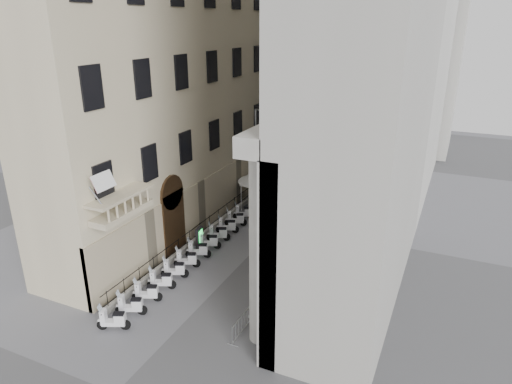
% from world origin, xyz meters
% --- Properties ---
extents(far_building, '(22.00, 10.00, 30.00)m').
position_xyz_m(far_building, '(0.00, 48.00, 15.00)').
color(far_building, beige).
rests_on(far_building, ground).
extents(iron_fence, '(0.30, 28.00, 1.40)m').
position_xyz_m(iron_fence, '(-4.30, 18.00, 0.00)').
color(iron_fence, black).
rests_on(iron_fence, ground).
extents(blue_awning, '(1.60, 3.00, 3.00)m').
position_xyz_m(blue_awning, '(4.15, 26.00, 0.00)').
color(blue_awning, navy).
rests_on(blue_awning, ground).
extents(flag, '(1.00, 1.40, 8.20)m').
position_xyz_m(flag, '(-4.00, 5.00, 0.00)').
color(flag, '#9E0C11').
rests_on(flag, ground).
extents(scooter_0, '(1.51, 1.08, 1.50)m').
position_xyz_m(scooter_0, '(-2.98, 3.44, 0.00)').
color(scooter_0, white).
rests_on(scooter_0, ground).
extents(scooter_1, '(1.51, 1.08, 1.50)m').
position_xyz_m(scooter_1, '(-2.98, 4.85, 0.00)').
color(scooter_1, white).
rests_on(scooter_1, ground).
extents(scooter_2, '(1.51, 1.08, 1.50)m').
position_xyz_m(scooter_2, '(-2.98, 6.25, 0.00)').
color(scooter_2, white).
rests_on(scooter_2, ground).
extents(scooter_3, '(1.51, 1.08, 1.50)m').
position_xyz_m(scooter_3, '(-2.98, 7.66, 0.00)').
color(scooter_3, white).
rests_on(scooter_3, ground).
extents(scooter_4, '(1.51, 1.08, 1.50)m').
position_xyz_m(scooter_4, '(-2.98, 9.07, 0.00)').
color(scooter_4, white).
rests_on(scooter_4, ground).
extents(scooter_5, '(1.51, 1.08, 1.50)m').
position_xyz_m(scooter_5, '(-2.98, 10.48, 0.00)').
color(scooter_5, white).
rests_on(scooter_5, ground).
extents(scooter_6, '(1.51, 1.08, 1.50)m').
position_xyz_m(scooter_6, '(-2.98, 11.89, 0.00)').
color(scooter_6, white).
rests_on(scooter_6, ground).
extents(scooter_7, '(1.51, 1.08, 1.50)m').
position_xyz_m(scooter_7, '(-2.98, 13.30, 0.00)').
color(scooter_7, white).
rests_on(scooter_7, ground).
extents(scooter_8, '(1.51, 1.08, 1.50)m').
position_xyz_m(scooter_8, '(-2.98, 14.71, 0.00)').
color(scooter_8, white).
rests_on(scooter_8, ground).
extents(scooter_9, '(1.51, 1.08, 1.50)m').
position_xyz_m(scooter_9, '(-2.98, 16.12, 0.00)').
color(scooter_9, white).
rests_on(scooter_9, ground).
extents(scooter_10, '(1.51, 1.08, 1.50)m').
position_xyz_m(scooter_10, '(-2.98, 17.53, 0.00)').
color(scooter_10, white).
rests_on(scooter_10, ground).
extents(scooter_11, '(1.51, 1.08, 1.50)m').
position_xyz_m(scooter_11, '(-2.98, 18.94, 0.00)').
color(scooter_11, white).
rests_on(scooter_11, ground).
extents(barrier_0, '(0.60, 2.40, 1.10)m').
position_xyz_m(barrier_0, '(3.21, 6.03, 0.00)').
color(barrier_0, '#A6A9AD').
rests_on(barrier_0, ground).
extents(barrier_1, '(0.60, 2.40, 1.10)m').
position_xyz_m(barrier_1, '(3.21, 8.53, 0.00)').
color(barrier_1, '#A6A9AD').
rests_on(barrier_1, ground).
extents(barrier_2, '(0.60, 2.40, 1.10)m').
position_xyz_m(barrier_2, '(3.21, 11.03, 0.00)').
color(barrier_2, '#A6A9AD').
rests_on(barrier_2, ground).
extents(barrier_3, '(0.60, 2.40, 1.10)m').
position_xyz_m(barrier_3, '(3.21, 13.53, 0.00)').
color(barrier_3, '#A6A9AD').
rests_on(barrier_3, ground).
extents(barrier_4, '(0.60, 2.40, 1.10)m').
position_xyz_m(barrier_4, '(3.21, 16.03, 0.00)').
color(barrier_4, '#A6A9AD').
rests_on(barrier_4, ground).
extents(barrier_5, '(0.60, 2.40, 1.10)m').
position_xyz_m(barrier_5, '(3.21, 18.53, 0.00)').
color(barrier_5, '#A6A9AD').
rests_on(barrier_5, ground).
extents(barrier_6, '(0.60, 2.40, 1.10)m').
position_xyz_m(barrier_6, '(3.21, 21.03, 0.00)').
color(barrier_6, '#A6A9AD').
rests_on(barrier_6, ground).
extents(security_tent, '(4.04, 4.04, 3.28)m').
position_xyz_m(security_tent, '(-2.55, 21.89, 2.74)').
color(security_tent, white).
rests_on(security_tent, ground).
extents(street_lamp, '(2.48, 1.16, 8.07)m').
position_xyz_m(street_lamp, '(-3.91, 23.79, 4.80)').
color(street_lamp, '#92949A').
rests_on(street_lamp, ground).
extents(info_kiosk, '(0.34, 0.79, 1.63)m').
position_xyz_m(info_kiosk, '(-3.59, 13.03, 0.82)').
color(info_kiosk, black).
rests_on(info_kiosk, ground).
extents(pedestrian_a, '(0.87, 0.74, 2.04)m').
position_xyz_m(pedestrian_a, '(1.04, 24.09, 1.02)').
color(pedestrian_a, black).
rests_on(pedestrian_a, ground).
extents(pedestrian_b, '(1.01, 0.89, 1.74)m').
position_xyz_m(pedestrian_b, '(1.82, 26.94, 0.87)').
color(pedestrian_b, black).
rests_on(pedestrian_b, ground).
extents(pedestrian_c, '(1.03, 0.91, 1.76)m').
position_xyz_m(pedestrian_c, '(-1.24, 28.54, 0.88)').
color(pedestrian_c, black).
rests_on(pedestrian_c, ground).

